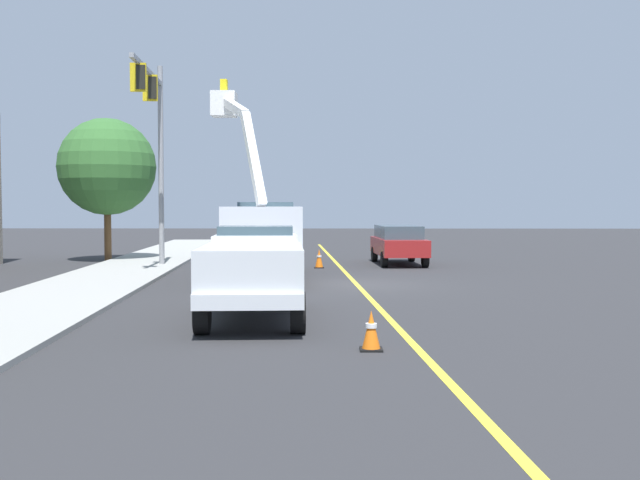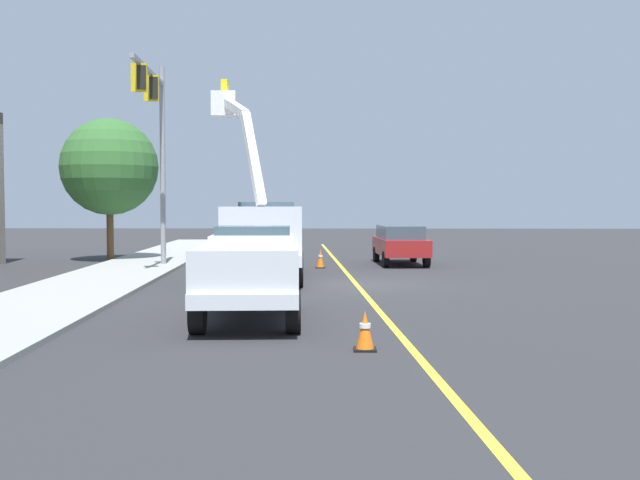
# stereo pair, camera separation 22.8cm
# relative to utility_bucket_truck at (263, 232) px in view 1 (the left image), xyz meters

# --- Properties ---
(ground) EXTENTS (120.00, 120.00, 0.00)m
(ground) POSITION_rel_utility_bucket_truck_xyz_m (-2.10, -3.21, -1.62)
(ground) COLOR #2D2D30
(sidewalk_far_side) EXTENTS (60.11, 7.48, 0.12)m
(sidewalk_far_side) POSITION_rel_utility_bucket_truck_xyz_m (-2.65, 5.22, -1.56)
(sidewalk_far_side) COLOR #9E9E99
(sidewalk_far_side) RESTS_ON ground
(lane_centre_stripe) EXTENTS (49.91, 3.40, 0.01)m
(lane_centre_stripe) POSITION_rel_utility_bucket_truck_xyz_m (-2.10, -3.21, -1.61)
(lane_centre_stripe) COLOR yellow
(lane_centre_stripe) RESTS_ON ground
(utility_bucket_truck) EXTENTS (8.34, 3.58, 7.20)m
(utility_bucket_truck) POSITION_rel_utility_bucket_truck_xyz_m (0.00, 0.00, 0.00)
(utility_bucket_truck) COLOR white
(utility_bucket_truck) RESTS_ON ground
(service_pickup_truck) EXTENTS (5.72, 2.48, 2.06)m
(service_pickup_truck) POSITION_rel_utility_bucket_truck_xyz_m (-9.52, -0.65, -0.50)
(service_pickup_truck) COLOR silver
(service_pickup_truck) RESTS_ON ground
(passing_minivan) EXTENTS (4.91, 2.21, 1.69)m
(passing_minivan) POSITION_rel_utility_bucket_truck_xyz_m (6.30, -5.33, -0.65)
(passing_minivan) COLOR maroon
(passing_minivan) RESTS_ON ground
(traffic_cone_leading) EXTENTS (0.40, 0.40, 0.71)m
(traffic_cone_leading) POSITION_rel_utility_bucket_truck_xyz_m (-12.96, -3.08, -1.27)
(traffic_cone_leading) COLOR black
(traffic_cone_leading) RESTS_ON ground
(traffic_cone_mid_front) EXTENTS (0.40, 0.40, 0.79)m
(traffic_cone_mid_front) POSITION_rel_utility_bucket_truck_xyz_m (4.26, -1.89, -1.23)
(traffic_cone_mid_front) COLOR black
(traffic_cone_mid_front) RESTS_ON ground
(traffic_signal_mast) EXTENTS (5.92, 0.72, 8.34)m
(traffic_signal_mast) POSITION_rel_utility_bucket_truck_xyz_m (3.24, 4.59, 4.08)
(traffic_signal_mast) COLOR gray
(traffic_signal_mast) RESTS_ON ground
(street_tree_right) EXTENTS (4.43, 4.43, 6.55)m
(street_tree_right) POSITION_rel_utility_bucket_truck_xyz_m (7.80, 7.87, 2.71)
(street_tree_right) COLOR brown
(street_tree_right) RESTS_ON ground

